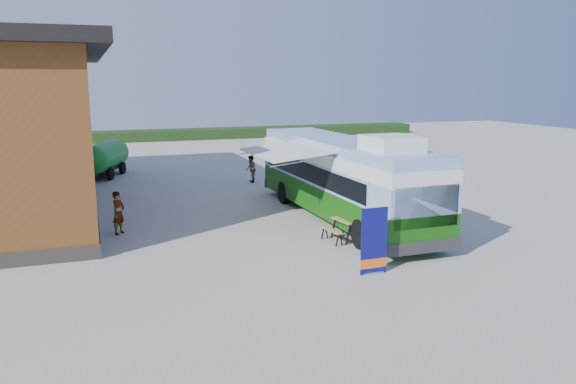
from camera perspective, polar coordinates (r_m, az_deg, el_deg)
name	(u,v)px	position (r m, az deg, el deg)	size (l,w,h in m)	color
ground	(283,240)	(21.01, -0.48, -4.94)	(100.00, 100.00, 0.00)	#BCB7AD
hedge	(236,133)	(59.14, -5.33, 6.01)	(40.00, 3.00, 1.00)	#264419
bus	(342,176)	(23.95, 5.48, 1.65)	(2.84, 12.87, 3.95)	#206F12
awning	(293,155)	(22.94, 0.53, 3.75)	(3.02, 4.87, 0.55)	white
banner	(374,247)	(17.45, 8.71, -5.55)	(0.91, 0.19, 2.09)	navy
picnic_table	(345,225)	(20.96, 5.82, -3.36)	(1.54, 1.40, 0.80)	tan
person_a	(118,213)	(22.66, -16.84, -2.04)	(0.61, 0.40, 1.68)	#999999
person_b	(251,169)	(32.80, -3.80, 2.35)	(0.77, 0.60, 1.59)	#999999
slurry_tanker	(105,157)	(36.38, -18.10, 3.41)	(3.10, 5.54, 2.16)	#188924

